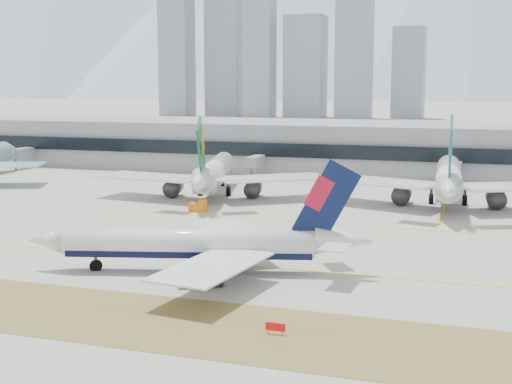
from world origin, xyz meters
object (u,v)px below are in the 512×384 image
(taxiing_airliner, at_px, (202,245))
(widebody_eva, at_px, (213,174))
(widebody_cathay, at_px, (449,180))
(terminal, at_px, (356,147))

(taxiing_airliner, bearing_deg, widebody_eva, -84.72)
(widebody_cathay, bearing_deg, terminal, 25.98)
(widebody_cathay, bearing_deg, widebody_eva, 91.38)
(taxiing_airliner, distance_m, widebody_eva, 70.22)
(widebody_cathay, height_order, terminal, widebody_cathay)
(taxiing_airliner, bearing_deg, terminal, -104.71)
(widebody_eva, distance_m, widebody_cathay, 54.72)
(terminal, bearing_deg, widebody_cathay, -60.51)
(widebody_eva, xyz_separation_m, terminal, (23.47, 59.56, 2.09))
(widebody_eva, bearing_deg, widebody_cathay, -99.58)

